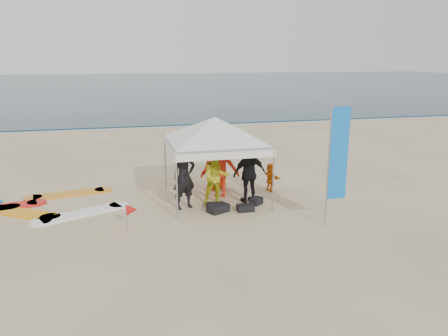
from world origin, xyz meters
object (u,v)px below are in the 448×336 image
person_orange_a (220,167)px  feather_flag (337,156)px  person_black_b (249,174)px  surfboard_spread (5,208)px  canopy_tent (215,117)px  person_orange_b (216,162)px  person_seated (270,177)px  marker_pennant (132,210)px  person_black_a (184,176)px  person_yellow (216,177)px

person_orange_a → feather_flag: 3.85m
person_black_b → surfboard_spread: (-6.82, 1.00, -0.83)m
canopy_tent → surfboard_spread: size_ratio=0.63×
person_orange_b → surfboard_spread: person_orange_b is taller
person_orange_a → canopy_tent: canopy_tent is taller
person_orange_b → person_seated: 1.81m
marker_pennant → person_black_a: bearing=39.1°
person_yellow → person_orange_a: size_ratio=0.88×
person_black_a → person_orange_b: bearing=33.2°
person_orange_b → person_seated: (1.63, -0.67, -0.43)m
person_seated → canopy_tent: canopy_tent is taller
person_black_a → feather_flag: size_ratio=0.60×
person_seated → person_black_b: bearing=119.8°
person_black_a → marker_pennant: bearing=-159.5°
feather_flag → surfboard_spread: size_ratio=0.52×
person_yellow → feather_flag: (2.53, -2.28, 1.00)m
person_orange_a → person_black_b: bearing=141.3°
person_yellow → surfboard_spread: bearing=167.4°
marker_pennant → person_yellow: bearing=28.3°
person_yellow → person_black_a: bearing=-177.5°
person_yellow → person_seated: size_ratio=1.79×
person_yellow → marker_pennant: person_yellow is taller
marker_pennant → surfboard_spread: (-3.41, 2.28, -0.46)m
canopy_tent → marker_pennant: 3.64m
surfboard_spread → marker_pennant: bearing=-33.7°
person_black_a → marker_pennant: size_ratio=2.89×
surfboard_spread → person_seated: bearing=-0.9°
person_black_b → surfboard_spread: 6.95m
person_black_a → person_black_b: bearing=-16.8°
marker_pennant → person_orange_b: bearing=45.6°
person_orange_a → person_orange_b: bearing=-84.2°
person_yellow → person_black_b: 0.98m
marker_pennant → surfboard_spread: 4.13m
person_yellow → person_orange_b: bearing=74.6°
person_seated → surfboard_spread: size_ratio=0.15×
person_yellow → feather_flag: feather_flag is taller
feather_flag → surfboard_spread: feather_flag is taller
person_black_a → person_black_b: size_ratio=1.07×
person_yellow → marker_pennant: bearing=-154.9°
person_yellow → person_orange_b: (0.33, 1.52, 0.08)m
person_orange_a → surfboard_spread: 6.20m
person_orange_a → marker_pennant: size_ratio=2.88×
person_orange_a → person_seated: size_ratio=2.02×
surfboard_spread → person_black_a: bearing=-12.2°
person_black_a → surfboard_spread: bearing=149.2°
person_seated → canopy_tent: 2.78m
person_black_a → canopy_tent: 1.92m
person_black_a → person_orange_b: person_black_a is taller
person_black_a → person_orange_b: size_ratio=1.04×
person_black_a → marker_pennant: (-1.50, -1.22, -0.43)m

